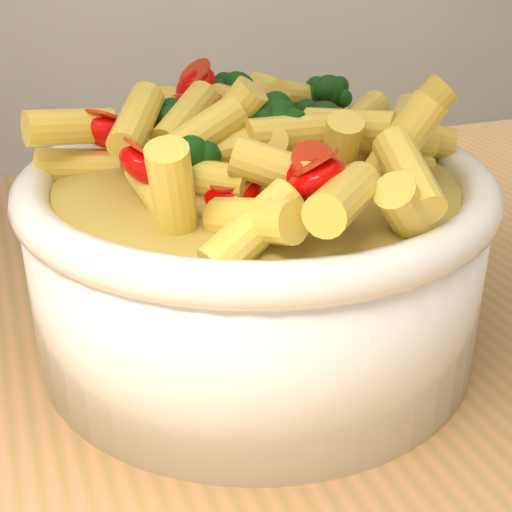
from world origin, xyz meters
name	(u,v)px	position (x,y,z in m)	size (l,w,h in m)	color
table	(298,479)	(0.00, 0.00, 0.80)	(1.20, 0.80, 0.90)	#BC8050
serving_bowl	(256,254)	(-0.02, 0.03, 0.96)	(0.27, 0.27, 0.12)	white
pasta_salad	(256,136)	(-0.02, 0.03, 1.03)	(0.22, 0.22, 0.05)	#FFD650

